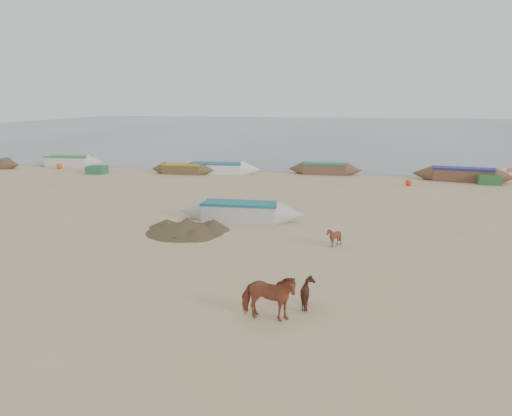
{
  "coord_description": "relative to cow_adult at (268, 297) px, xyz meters",
  "views": [
    {
      "loc": [
        4.19,
        -17.41,
        5.8
      ],
      "look_at": [
        0.0,
        4.0,
        1.0
      ],
      "focal_mm": 35.0,
      "sensor_mm": 36.0,
      "label": 1
    }
  ],
  "objects": [
    {
      "name": "near_canoe",
      "position": [
        -3.2,
        10.75,
        -0.21
      ],
      "size": [
        6.25,
        1.32,
        0.9
      ],
      "primitive_type": null,
      "rotation": [
        0.0,
        0.0,
        0.0
      ],
      "color": "beige",
      "rests_on": "ground"
    },
    {
      "name": "ground",
      "position": [
        -2.13,
        5.18,
        -0.66
      ],
      "size": [
        140.0,
        140.0,
        0.0
      ],
      "primitive_type": "plane",
      "color": "tan",
      "rests_on": "ground"
    },
    {
      "name": "beach_clutter",
      "position": [
        1.22,
        24.61,
        -0.36
      ],
      "size": [
        41.1,
        4.13,
        0.64
      ],
      "color": "#2C6241",
      "rests_on": "ground"
    },
    {
      "name": "sea",
      "position": [
        -2.13,
        87.18,
        -0.65
      ],
      "size": [
        160.0,
        160.0,
        0.0
      ],
      "primitive_type": "plane",
      "color": "slate",
      "rests_on": "ground"
    },
    {
      "name": "waterline_canoes",
      "position": [
        -2.23,
        25.71,
        -0.22
      ],
      "size": [
        59.02,
        3.77,
        0.98
      ],
      "color": "brown",
      "rests_on": "ground"
    },
    {
      "name": "cow_adult",
      "position": [
        0.0,
        0.0,
        0.0
      ],
      "size": [
        1.61,
        0.82,
        1.32
      ],
      "primitive_type": "imported",
      "rotation": [
        0.0,
        0.0,
        1.5
      ],
      "color": "brown",
      "rests_on": "ground"
    },
    {
      "name": "debris_pile",
      "position": [
        -5.13,
        8.2,
        -0.41
      ],
      "size": [
        4.52,
        4.52,
        0.5
      ],
      "primitive_type": "cone",
      "rotation": [
        0.0,
        0.0,
        -0.35
      ],
      "color": "brown",
      "rests_on": "ground"
    },
    {
      "name": "calf_front",
      "position": [
        1.44,
        7.18,
        -0.26
      ],
      "size": [
        0.84,
        0.78,
        0.79
      ],
      "primitive_type": "imported",
      "rotation": [
        0.0,
        0.0,
        -1.36
      ],
      "color": "maroon",
      "rests_on": "ground"
    },
    {
      "name": "calf_right",
      "position": [
        1.0,
        1.04,
        -0.25
      ],
      "size": [
        1.01,
        1.05,
        0.82
      ],
      "primitive_type": "imported",
      "rotation": [
        0.0,
        0.0,
        2.1
      ],
      "color": "#5A2B1D",
      "rests_on": "ground"
    }
  ]
}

